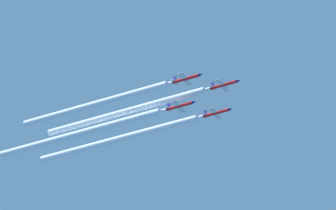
% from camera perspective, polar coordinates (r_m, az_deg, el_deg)
% --- Properties ---
extents(jet_lead, '(7.82, 11.38, 2.74)m').
position_cam_1_polar(jet_lead, '(419.54, 2.59, 0.94)').
color(jet_lead, red).
extents(jet_left_wingman, '(7.82, 11.38, 2.74)m').
position_cam_1_polar(jet_left_wingman, '(430.15, 2.24, -0.35)').
color(jet_left_wingman, red).
extents(jet_right_wingman, '(7.82, 11.38, 2.74)m').
position_cam_1_polar(jet_right_wingman, '(411.95, 0.86, 1.21)').
color(jet_right_wingman, red).
extents(jet_slot, '(7.82, 11.38, 2.74)m').
position_cam_1_polar(jet_slot, '(422.53, 0.57, -0.03)').
color(jet_slot, red).
extents(smoke_trail_lead, '(2.26, 62.93, 2.26)m').
position_cam_1_polar(smoke_trail_lead, '(432.88, -1.84, -0.29)').
color(smoke_trail_lead, white).
extents(smoke_trail_left_wingman, '(2.26, 64.72, 2.26)m').
position_cam_1_polar(smoke_trail_left_wingman, '(444.21, -2.17, -1.53)').
color(smoke_trail_left_wingman, white).
extents(smoke_trail_right_wingman, '(2.26, 57.07, 2.26)m').
position_cam_1_polar(smoke_trail_right_wingman, '(425.00, -3.24, 0.06)').
color(smoke_trail_right_wingman, white).
extents(smoke_trail_slot, '(2.26, 69.01, 2.26)m').
position_cam_1_polar(smoke_trail_slot, '(438.46, -4.10, -1.30)').
color(smoke_trail_slot, white).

